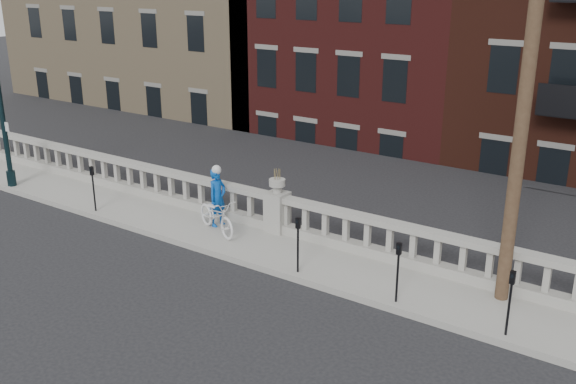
{
  "coord_description": "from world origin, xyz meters",
  "views": [
    {
      "loc": [
        9.46,
        -9.19,
        6.79
      ],
      "look_at": [
        0.87,
        3.2,
        1.64
      ],
      "focal_mm": 40.0,
      "sensor_mm": 36.0,
      "label": 1
    }
  ],
  "objects": [
    {
      "name": "streetlight_pole",
      "position": [
        -9.5,
        2.15,
        2.21
      ],
      "size": [
        0.4,
        0.28,
        5.2
      ],
      "color": "black",
      "rests_on": "sidewalk"
    },
    {
      "name": "sidewalk",
      "position": [
        0.0,
        3.0,
        0.07
      ],
      "size": [
        32.0,
        2.2,
        0.15
      ],
      "primitive_type": "cube",
      "color": "gray",
      "rests_on": "ground"
    },
    {
      "name": "ground",
      "position": [
        0.0,
        0.0,
        0.0
      ],
      "size": [
        120.0,
        120.0,
        0.0
      ],
      "primitive_type": "plane",
      "color": "black",
      "rests_on": "ground"
    },
    {
      "name": "bicycle",
      "position": [
        -1.29,
        2.94,
        0.63
      ],
      "size": [
        1.95,
        1.29,
        0.97
      ],
      "primitive_type": "imported",
      "rotation": [
        0.0,
        0.0,
        1.19
      ],
      "color": "silver",
      "rests_on": "sidewalk"
    },
    {
      "name": "utility_pole",
      "position": [
        6.2,
        3.6,
        5.24
      ],
      "size": [
        1.6,
        0.28,
        10.0
      ],
      "color": "#422D1E",
      "rests_on": "sidewalk"
    },
    {
      "name": "balustrade",
      "position": [
        0.0,
        3.95,
        0.64
      ],
      "size": [
        28.0,
        0.34,
        1.03
      ],
      "color": "gray",
      "rests_on": "sidewalk"
    },
    {
      "name": "parking_meter_d",
      "position": [
        6.74,
        2.15,
        1.0
      ],
      "size": [
        0.1,
        0.09,
        1.36
      ],
      "color": "black",
      "rests_on": "sidewalk"
    },
    {
      "name": "planter_pedestal",
      "position": [
        0.0,
        3.95,
        0.83
      ],
      "size": [
        0.55,
        0.55,
        1.76
      ],
      "color": "gray",
      "rests_on": "sidewalk"
    },
    {
      "name": "cyclist",
      "position": [
        -1.59,
        3.35,
        0.96
      ],
      "size": [
        0.41,
        0.61,
        1.63
      ],
      "primitive_type": "imported",
      "rotation": [
        0.0,
        0.0,
        1.53
      ],
      "color": "#0B4BAE",
      "rests_on": "sidewalk"
    },
    {
      "name": "lower_level",
      "position": [
        0.56,
        23.04,
        2.63
      ],
      "size": [
        80.0,
        44.0,
        20.8
      ],
      "color": "#605E59",
      "rests_on": "ground"
    },
    {
      "name": "parking_meter_c",
      "position": [
        4.4,
        2.15,
        1.0
      ],
      "size": [
        0.1,
        0.09,
        1.36
      ],
      "color": "black",
      "rests_on": "sidewalk"
    },
    {
      "name": "parking_meter_b",
      "position": [
        1.88,
        2.15,
        1.0
      ],
      "size": [
        0.1,
        0.09,
        1.36
      ],
      "color": "black",
      "rests_on": "sidewalk"
    },
    {
      "name": "parking_meter_a",
      "position": [
        -5.32,
        2.15,
        1.0
      ],
      "size": [
        0.1,
        0.09,
        1.36
      ],
      "color": "black",
      "rests_on": "sidewalk"
    }
  ]
}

